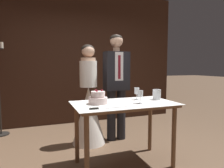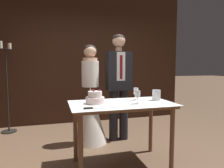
# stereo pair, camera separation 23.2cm
# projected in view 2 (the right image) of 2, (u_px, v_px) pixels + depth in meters

# --- Properties ---
(ground_plane) EXTENTS (40.00, 40.00, 0.00)m
(ground_plane) POSITION_uv_depth(u_px,v_px,m) (113.00, 165.00, 2.57)
(ground_plane) COLOR brown
(wall_back) EXTENTS (4.61, 0.12, 2.95)m
(wall_back) POSITION_uv_depth(u_px,v_px,m) (86.00, 57.00, 4.55)
(wall_back) COLOR #382116
(wall_back) RESTS_ON ground_plane
(cake_table) EXTENTS (1.29, 0.74, 0.81)m
(cake_table) POSITION_uv_depth(u_px,v_px,m) (122.00, 111.00, 2.51)
(cake_table) COLOR brown
(cake_table) RESTS_ON ground_plane
(tiered_cake) EXTENTS (0.23, 0.23, 0.17)m
(tiered_cake) POSITION_uv_depth(u_px,v_px,m) (95.00, 98.00, 2.46)
(tiered_cake) COLOR beige
(tiered_cake) RESTS_ON cake_table
(cake_knife) EXTENTS (0.44, 0.02, 0.02)m
(cake_knife) POSITION_uv_depth(u_px,v_px,m) (96.00, 108.00, 2.17)
(cake_knife) COLOR silver
(cake_knife) RESTS_ON cake_table
(wine_glass_near) EXTENTS (0.07, 0.07, 0.16)m
(wine_glass_near) POSITION_uv_depth(u_px,v_px,m) (137.00, 95.00, 2.43)
(wine_glass_near) COLOR silver
(wine_glass_near) RESTS_ON cake_table
(wine_glass_middle) EXTENTS (0.07, 0.07, 0.17)m
(wine_glass_middle) POSITION_uv_depth(u_px,v_px,m) (136.00, 92.00, 2.71)
(wine_glass_middle) COLOR silver
(wine_glass_middle) RESTS_ON cake_table
(hurricane_candle) EXTENTS (0.11, 0.11, 0.14)m
(hurricane_candle) POSITION_uv_depth(u_px,v_px,m) (156.00, 95.00, 2.69)
(hurricane_candle) COLOR silver
(hurricane_candle) RESTS_ON cake_table
(bride) EXTENTS (0.54, 0.54, 1.62)m
(bride) POSITION_uv_depth(u_px,v_px,m) (91.00, 107.00, 3.30)
(bride) COLOR white
(bride) RESTS_ON ground_plane
(groom) EXTENTS (0.41, 0.25, 1.80)m
(groom) POSITION_uv_depth(u_px,v_px,m) (119.00, 81.00, 3.39)
(groom) COLOR black
(groom) RESTS_ON ground_plane
(candle_stand) EXTENTS (0.28, 0.28, 1.74)m
(candle_stand) POSITION_uv_depth(u_px,v_px,m) (7.00, 91.00, 3.80)
(candle_stand) COLOR black
(candle_stand) RESTS_ON ground_plane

